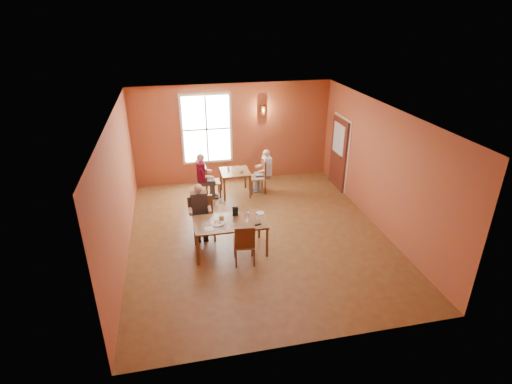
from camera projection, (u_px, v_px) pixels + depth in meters
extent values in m
cube|color=brown|center=(258.00, 235.00, 9.63)|extent=(6.00, 7.00, 0.01)
cube|color=brown|center=(233.00, 134.00, 12.09)|extent=(6.00, 0.04, 3.00)
cube|color=brown|center=(309.00, 268.00, 5.89)|extent=(6.00, 0.04, 3.00)
cube|color=brown|center=(119.00, 189.00, 8.42)|extent=(0.04, 7.00, 3.00)
cube|color=brown|center=(380.00, 167.00, 9.56)|extent=(0.04, 7.00, 3.00)
cube|color=white|center=(258.00, 112.00, 8.36)|extent=(6.00, 7.00, 0.04)
cube|color=white|center=(207.00, 129.00, 11.81)|extent=(1.36, 0.10, 1.96)
cube|color=maroon|center=(338.00, 154.00, 11.78)|extent=(0.12, 1.04, 2.10)
cylinder|color=brown|center=(263.00, 110.00, 11.88)|extent=(0.16, 0.16, 0.28)
cylinder|color=white|center=(217.00, 223.00, 8.62)|extent=(0.32, 0.32, 0.04)
cube|color=tan|center=(221.00, 218.00, 8.72)|extent=(0.10, 0.09, 0.11)
cube|color=black|center=(235.00, 211.00, 8.92)|extent=(0.13, 0.08, 0.21)
cube|color=white|center=(229.00, 227.00, 8.49)|extent=(0.19, 0.12, 0.00)
cube|color=white|center=(209.00, 229.00, 8.43)|extent=(0.20, 0.20, 0.01)
cylinder|color=white|center=(260.00, 213.00, 9.06)|extent=(0.22, 0.22, 0.01)
cube|color=black|center=(258.00, 224.00, 8.58)|extent=(0.14, 0.08, 0.02)
imported|color=silver|center=(241.00, 171.00, 11.31)|extent=(0.12, 0.12, 0.09)
imported|color=white|center=(229.00, 168.00, 11.49)|extent=(0.12, 0.12, 0.09)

